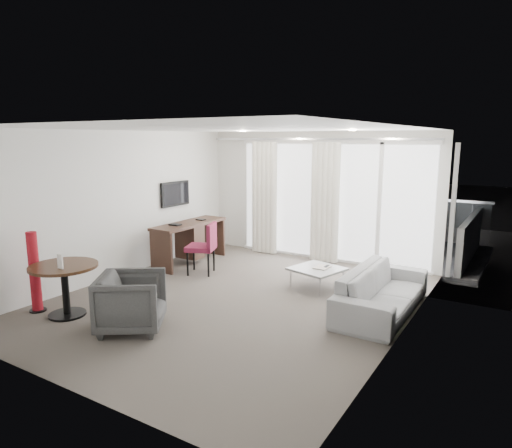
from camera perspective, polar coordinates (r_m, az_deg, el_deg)
The scene contains 28 objects.
floor at distance 7.16m, azimuth -2.55°, elevation -9.45°, with size 5.00×6.00×0.00m, color #524B44.
ceiling at distance 6.73m, azimuth -2.73°, elevation 11.83°, with size 5.00×6.00×0.00m, color white.
wall_left at distance 8.47m, azimuth -16.79°, elevation 2.32°, with size 0.00×6.00×2.60m, color silver.
wall_right at distance 5.82m, azimuth 18.18°, elevation -1.37°, with size 0.00×6.00×2.60m, color silver.
wall_front at distance 4.71m, azimuth -23.63°, elevation -4.50°, with size 5.00×0.00×2.60m, color silver.
window_panel at distance 9.31m, azimuth 9.30°, elevation 2.74°, with size 4.00×0.02×2.38m, color white, non-canonical shape.
window_frame at distance 9.30m, azimuth 9.26°, elevation 2.73°, with size 4.10×0.06×2.44m, color white, non-canonical shape.
curtain_left at distance 9.81m, azimuth 1.06°, elevation 3.27°, with size 0.60×0.20×2.38m, color silver, non-canonical shape.
curtain_right at distance 9.18m, azimuth 8.62°, elevation 2.64°, with size 0.60×0.20×2.38m, color silver, non-canonical shape.
curtain_track at distance 9.20m, azimuth 7.38°, elevation 10.50°, with size 4.80×0.04×0.04m, color #B2B2B7, non-canonical shape.
downlight_a at distance 8.56m, azimuth -1.67°, elevation 11.52°, with size 0.12×0.12×0.02m, color #FFE0B2.
downlight_b at distance 7.61m, azimuth 11.95°, elevation 11.41°, with size 0.12×0.12×0.02m, color #FFE0B2.
desk at distance 9.20m, azimuth -8.28°, elevation -2.34°, with size 0.55×1.75×0.82m, color #38241A, non-canonical shape.
tv at distance 9.45m, azimuth -10.06°, elevation 3.74°, with size 0.05×0.80×0.50m, color black, non-canonical shape.
desk_chair at distance 8.44m, azimuth -6.93°, elevation -3.03°, with size 0.52×0.49×0.95m, color maroon, non-canonical shape.
round_table at distance 6.97m, azimuth -22.71°, elevation -7.66°, with size 0.92×0.92×0.74m, color #341D10, non-canonical shape.
menu_card at distance 6.70m, azimuth -23.21°, elevation -5.28°, with size 0.11×0.02×0.20m, color white, non-canonical shape.
red_lamp at distance 7.26m, azimuth -25.95°, elevation -5.42°, with size 0.23×0.23×1.17m, color maroon.
tub_armchair at distance 6.21m, azimuth -15.31°, elevation -9.37°, with size 0.80×0.82×0.75m, color #363636.
coffee_table at distance 7.74m, azimuth 7.61°, elevation -6.67°, with size 0.75×0.75×0.34m, color gray, non-canonical shape.
remote at distance 7.75m, azimuth 8.83°, elevation -5.19°, with size 0.05×0.17×0.02m, color black, non-canonical shape.
magazine at distance 7.71m, azimuth 8.25°, elevation -5.28°, with size 0.21×0.27×0.02m, color gray, non-canonical shape.
sofa at distance 6.85m, azimuth 15.52°, elevation -8.03°, with size 2.14×0.83×0.62m, color gray.
terrace_slab at distance 10.94m, azimuth 12.13°, elevation -2.91°, with size 5.60×3.00×0.12m, color #4D4D50.
rattan_chair_a at distance 10.40m, azimuth 17.12°, elevation -1.06°, with size 0.59×0.59×0.87m, color brown, non-canonical shape.
rattan_chair_b at distance 11.15m, azimuth 20.09°, elevation -0.53°, with size 0.58×0.58×0.85m, color brown, non-canonical shape.
rattan_table at distance 10.30m, azimuth 20.04°, elevation -2.50°, with size 0.47×0.47×0.47m, color brown, non-canonical shape.
balustrade at distance 12.19m, azimuth 14.52°, elevation 1.05°, with size 5.50×0.06×1.05m, color #B2B2B7, non-canonical shape.
Camera 1 is at (3.78, -5.56, 2.46)m, focal length 32.00 mm.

